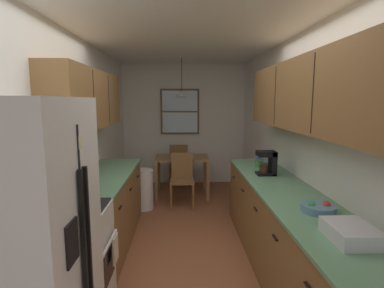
{
  "coord_description": "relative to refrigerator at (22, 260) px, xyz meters",
  "views": [
    {
      "loc": [
        -0.06,
        -2.78,
        1.79
      ],
      "look_at": [
        0.09,
        1.28,
        1.19
      ],
      "focal_mm": 27.86,
      "sensor_mm": 36.0,
      "label": 1
    }
  ],
  "objects": [
    {
      "name": "ground_plane",
      "position": [
        0.95,
        2.19,
        -0.9
      ],
      "size": [
        12.0,
        12.0,
        0.0
      ],
      "primitive_type": "plane",
      "color": "brown"
    },
    {
      "name": "wall_left",
      "position": [
        -0.4,
        2.19,
        0.37
      ],
      "size": [
        0.1,
        9.0,
        2.55
      ],
      "primitive_type": "cube",
      "color": "white",
      "rests_on": "ground"
    },
    {
      "name": "wall_right",
      "position": [
        2.3,
        2.19,
        0.37
      ],
      "size": [
        0.1,
        9.0,
        2.55
      ],
      "primitive_type": "cube",
      "color": "white",
      "rests_on": "ground"
    },
    {
      "name": "wall_back",
      "position": [
        0.95,
        4.84,
        0.37
      ],
      "size": [
        4.4,
        0.1,
        2.55
      ],
      "primitive_type": "cube",
      "color": "white",
      "rests_on": "ground"
    },
    {
      "name": "ceiling_slab",
      "position": [
        0.95,
        2.19,
        1.69
      ],
      "size": [
        4.4,
        9.0,
        0.08
      ],
      "primitive_type": "cube",
      "color": "white"
    },
    {
      "name": "refrigerator",
      "position": [
        0.0,
        0.0,
        0.0
      ],
      "size": [
        0.72,
        0.77,
        1.81
      ],
      "color": "white",
      "rests_on": "ground"
    },
    {
      "name": "stove_range",
      "position": [
        -0.04,
        0.72,
        -0.43
      ],
      "size": [
        0.66,
        0.64,
        1.1
      ],
      "color": "white",
      "rests_on": "ground"
    },
    {
      "name": "microwave_over_range",
      "position": [
        -0.15,
        0.72,
        0.73
      ],
      "size": [
        0.39,
        0.59,
        0.36
      ],
      "color": "white"
    },
    {
      "name": "counter_left",
      "position": [
        -0.05,
        2.0,
        -0.45
      ],
      "size": [
        0.64,
        1.91,
        0.9
      ],
      "color": "brown",
      "rests_on": "ground"
    },
    {
      "name": "upper_cabinets_left",
      "position": [
        -0.19,
        1.95,
        0.9
      ],
      "size": [
        0.33,
        1.99,
        0.66
      ],
      "color": "brown"
    },
    {
      "name": "counter_right",
      "position": [
        1.95,
        1.27,
        -0.45
      ],
      "size": [
        0.64,
        3.21,
        0.9
      ],
      "color": "brown",
      "rests_on": "ground"
    },
    {
      "name": "upper_cabinets_right",
      "position": [
        2.09,
        1.22,
        0.94
      ],
      "size": [
        0.33,
        2.89,
        0.68
      ],
      "color": "brown"
    },
    {
      "name": "dining_table",
      "position": [
        0.91,
        3.9,
        -0.28
      ],
      "size": [
        0.98,
        0.72,
        0.74
      ],
      "color": "olive",
      "rests_on": "ground"
    },
    {
      "name": "dining_chair_near",
      "position": [
        0.9,
        3.34,
        -0.4
      ],
      "size": [
        0.4,
        0.4,
        0.9
      ],
      "color": "brown",
      "rests_on": "ground"
    },
    {
      "name": "dining_chair_far",
      "position": [
        0.85,
        4.47,
        -0.4
      ],
      "size": [
        0.42,
        0.42,
        0.9
      ],
      "color": "brown",
      "rests_on": "ground"
    },
    {
      "name": "pendant_light",
      "position": [
        0.91,
        3.9,
        1.01
      ],
      "size": [
        0.26,
        0.26,
        0.69
      ],
      "color": "black"
    },
    {
      "name": "back_window",
      "position": [
        0.87,
        4.77,
        0.65
      ],
      "size": [
        0.82,
        0.05,
        0.96
      ],
      "color": "brown"
    },
    {
      "name": "trash_bin",
      "position": [
        0.25,
        3.21,
        -0.57
      ],
      "size": [
        0.34,
        0.34,
        0.66
      ],
      "primitive_type": "cylinder",
      "color": "white",
      "rests_on": "ground"
    },
    {
      "name": "storage_canister",
      "position": [
        -0.05,
        1.39,
        0.08
      ],
      "size": [
        0.12,
        0.12,
        0.17
      ],
      "color": "#265999",
      "rests_on": "counter_left"
    },
    {
      "name": "dish_towel",
      "position": [
        0.31,
        0.88,
        -0.4
      ],
      "size": [
        0.02,
        0.16,
        0.24
      ],
      "primitive_type": "cube",
      "color": "beige"
    },
    {
      "name": "coffee_maker",
      "position": [
        1.94,
        1.88,
        0.15
      ],
      "size": [
        0.22,
        0.18,
        0.29
      ],
      "color": "black",
      "rests_on": "counter_right"
    },
    {
      "name": "mug_by_coffeemaker",
      "position": [
        1.97,
        2.47,
        0.05
      ],
      "size": [
        0.11,
        0.07,
        0.1
      ],
      "color": "#335999",
      "rests_on": "counter_right"
    },
    {
      "name": "mug_spare",
      "position": [
        1.94,
        2.31,
        0.04
      ],
      "size": [
        0.13,
        0.09,
        0.09
      ],
      "color": "#3F7F4C",
      "rests_on": "counter_right"
    },
    {
      "name": "fruit_bowl",
      "position": [
        2.0,
        0.66,
        0.03
      ],
      "size": [
        0.27,
        0.27,
        0.09
      ],
      "color": "#597F9E",
      "rests_on": "counter_right"
    },
    {
      "name": "dish_rack",
      "position": [
        1.98,
        0.17,
        0.05
      ],
      "size": [
        0.28,
        0.34,
        0.1
      ],
      "primitive_type": "cube",
      "color": "silver",
      "rests_on": "counter_right"
    },
    {
      "name": "table_serving_bowl",
      "position": [
        0.79,
        3.86,
        -0.13
      ],
      "size": [
        0.2,
        0.2,
        0.06
      ],
      "primitive_type": "cylinder",
      "color": "silver",
      "rests_on": "dining_table"
    }
  ]
}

